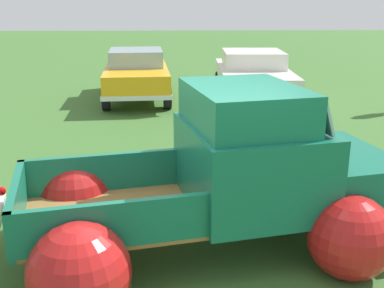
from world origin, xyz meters
name	(u,v)px	position (x,y,z in m)	size (l,w,h in m)	color
ground_plane	(196,248)	(0.00, 0.00, 0.00)	(80.00, 80.00, 0.00)	#3D6B2D
vintage_pickup_truck	(229,186)	(0.38, 0.09, 0.76)	(4.92, 3.52, 1.96)	black
show_car_0	(137,73)	(-1.41, 8.75, 0.78)	(2.12, 4.28, 1.43)	black
show_car_1	(253,75)	(1.91, 8.28, 0.78)	(2.04, 4.43, 1.43)	black
lane_cone_0	(230,147)	(0.72, 2.97, 0.31)	(0.36, 0.36, 0.63)	black
lane_cone_1	(261,160)	(1.15, 2.26, 0.31)	(0.36, 0.36, 0.63)	black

